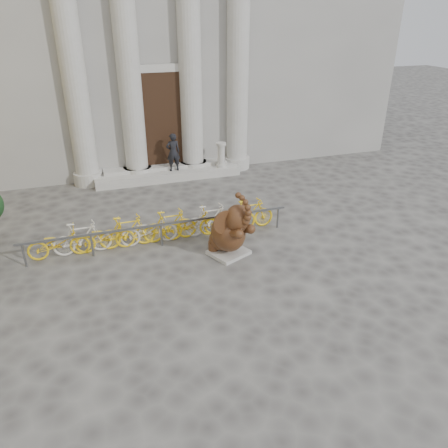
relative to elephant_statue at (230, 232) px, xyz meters
name	(u,v)px	position (x,y,z in m)	size (l,w,h in m)	color
ground	(250,308)	(-0.37, -2.56, -0.74)	(80.00, 80.00, 0.00)	#474442
classical_building	(137,19)	(-0.37, 12.37, 5.25)	(22.00, 10.70, 12.00)	gray
entrance_steps	(168,174)	(-0.37, 6.84, -0.56)	(6.00, 1.20, 0.36)	#A8A59E
elephant_statue	(230,232)	(0.00, 0.00, 0.00)	(1.38, 1.61, 2.02)	#A8A59E
bike_rack	(159,227)	(-1.77, 1.39, -0.24)	(8.00, 0.53, 1.00)	slate
pedestrian	(173,152)	(-0.13, 6.72, 0.41)	(0.57, 0.37, 1.56)	black
balustrade_post	(221,156)	(1.88, 6.54, 0.11)	(0.43, 0.43, 1.05)	#A8A59E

